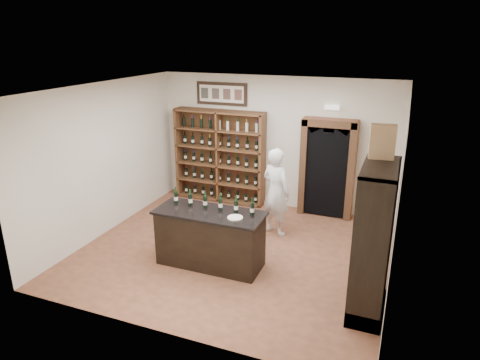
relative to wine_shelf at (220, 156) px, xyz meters
name	(u,v)px	position (x,y,z in m)	size (l,w,h in m)	color
floor	(234,251)	(1.30, -2.33, -1.10)	(5.50, 5.50, 0.00)	#93553A
ceiling	(233,89)	(1.30, -2.33, 1.90)	(5.50, 5.50, 0.00)	white
wall_back	(275,143)	(1.30, 0.17, 0.40)	(5.50, 0.04, 3.00)	silver
wall_left	(106,159)	(-1.45, -2.33, 0.40)	(0.04, 5.00, 3.00)	silver
wall_right	(399,195)	(4.05, -2.33, 0.40)	(0.04, 5.00, 3.00)	silver
wine_shelf	(220,156)	(0.00, 0.00, 0.00)	(2.20, 0.38, 2.20)	brown
framed_picture	(222,94)	(0.00, 0.14, 1.45)	(1.25, 0.04, 0.52)	black
arched_doorway	(327,166)	(2.55, 0.00, 0.04)	(1.17, 0.35, 2.17)	black
emergency_light	(332,107)	(2.55, 0.09, 1.30)	(0.30, 0.10, 0.10)	white
tasting_counter	(210,239)	(1.10, -2.93, -0.61)	(1.88, 0.78, 1.00)	black
counter_bottle_0	(176,197)	(0.38, -2.80, 0.01)	(0.07, 0.07, 0.30)	black
counter_bottle_1	(190,200)	(0.67, -2.80, 0.01)	(0.07, 0.07, 0.30)	black
counter_bottle_2	(205,202)	(0.96, -2.80, 0.01)	(0.07, 0.07, 0.30)	black
counter_bottle_3	(220,204)	(1.24, -2.80, 0.01)	(0.07, 0.07, 0.30)	black
counter_bottle_4	(236,207)	(1.53, -2.80, 0.01)	(0.07, 0.07, 0.30)	black
counter_bottle_5	(252,209)	(1.82, -2.80, 0.01)	(0.07, 0.07, 0.30)	black
side_cabinet	(373,263)	(3.82, -3.23, -0.35)	(0.48, 1.20, 2.20)	black
shopkeeper	(276,192)	(1.79, -1.32, -0.21)	(0.65, 0.43, 1.78)	silver
plate	(235,218)	(1.61, -3.02, -0.09)	(0.26, 0.26, 0.02)	silver
wine_crate	(382,142)	(3.75, -2.88, 1.34)	(0.34, 0.14, 0.49)	tan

